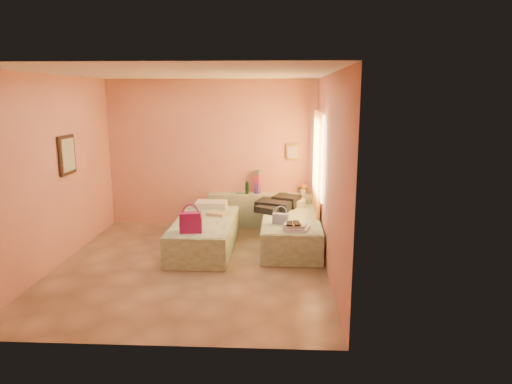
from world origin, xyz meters
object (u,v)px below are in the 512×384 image
(bed_left, at_px, (205,234))
(water_bottle, at_px, (247,188))
(green_book, at_px, (283,194))
(towel_stack, at_px, (297,227))
(bed_right, at_px, (291,231))
(headboard_ledge, at_px, (262,210))
(flower_vase, at_px, (303,188))
(magenta_handbag, at_px, (191,222))
(blue_handbag, at_px, (281,219))

(bed_left, distance_m, water_bottle, 1.55)
(water_bottle, relative_size, green_book, 1.28)
(green_book, distance_m, towel_stack, 1.82)
(bed_right, bearing_deg, headboard_ledge, 115.69)
(bed_right, height_order, water_bottle, water_bottle)
(water_bottle, bearing_deg, green_book, -2.00)
(bed_left, relative_size, water_bottle, 8.62)
(headboard_ledge, relative_size, bed_left, 1.02)
(bed_right, distance_m, towel_stack, 0.80)
(flower_vase, bearing_deg, bed_right, -102.64)
(water_bottle, xyz_separation_m, magenta_handbag, (-0.70, -2.02, -0.11))
(water_bottle, bearing_deg, bed_right, -53.33)
(flower_vase, bearing_deg, blue_handbag, -105.41)
(water_bottle, xyz_separation_m, blue_handbag, (0.64, -1.50, -0.18))
(bed_left, height_order, magenta_handbag, magenta_handbag)
(flower_vase, xyz_separation_m, towel_stack, (-0.19, -1.88, -0.22))
(water_bottle, bearing_deg, bed_left, -114.77)
(water_bottle, height_order, green_book, water_bottle)
(headboard_ledge, relative_size, water_bottle, 8.83)
(bed_left, bearing_deg, green_book, 45.47)
(blue_handbag, height_order, towel_stack, blue_handbag)
(bed_left, xyz_separation_m, water_bottle, (0.61, 1.32, 0.52))
(water_bottle, relative_size, magenta_handbag, 0.71)
(headboard_ledge, xyz_separation_m, blue_handbag, (0.35, -1.52, 0.26))
(bed_left, distance_m, bed_right, 1.44)
(magenta_handbag, bearing_deg, headboard_ledge, 56.92)
(headboard_ledge, distance_m, blue_handbag, 1.58)
(headboard_ledge, xyz_separation_m, magenta_handbag, (-0.99, -2.04, 0.33))
(green_book, xyz_separation_m, blue_handbag, (-0.04, -1.48, -0.08))
(magenta_handbag, bearing_deg, bed_right, 24.30)
(magenta_handbag, xyz_separation_m, towel_stack, (1.58, 0.19, -0.10))
(water_bottle, distance_m, towel_stack, 2.05)
(bed_right, distance_m, green_book, 1.15)
(water_bottle, height_order, blue_handbag, water_bottle)
(green_book, bearing_deg, magenta_handbag, -122.17)
(bed_right, distance_m, flower_vase, 1.29)
(bed_left, bearing_deg, magenta_handbag, -96.68)
(flower_vase, relative_size, towel_stack, 0.71)
(magenta_handbag, bearing_deg, bed_left, 75.60)
(headboard_ledge, distance_m, flower_vase, 0.90)
(bed_right, distance_m, water_bottle, 1.46)
(bed_left, distance_m, magenta_handbag, 0.81)
(headboard_ledge, xyz_separation_m, bed_right, (0.52, -1.11, -0.08))
(water_bottle, distance_m, blue_handbag, 1.64)
(bed_left, bearing_deg, blue_handbag, -7.57)
(headboard_ledge, distance_m, towel_stack, 1.96)
(bed_left, height_order, towel_stack, towel_stack)
(headboard_ledge, height_order, water_bottle, water_bottle)
(bed_left, distance_m, flower_vase, 2.24)
(bed_left, xyz_separation_m, flower_vase, (1.68, 1.38, 0.52))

